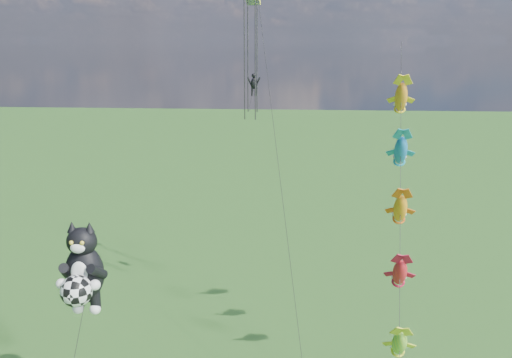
{
  "coord_description": "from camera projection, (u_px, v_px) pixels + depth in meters",
  "views": [
    {
      "loc": [
        7.05,
        -23.09,
        20.32
      ],
      "look_at": [
        4.25,
        12.32,
        11.69
      ],
      "focal_mm": 40.0,
      "sensor_mm": 36.0,
      "label": 1
    }
  ],
  "objects": [
    {
      "name": "fish_windsock_rig",
      "position": [
        400.0,
        210.0,
        31.05
      ],
      "size": [
        1.97,
        15.9,
        20.27
      ],
      "rotation": [
        0.0,
        0.0,
        0.22
      ],
      "color": "brown",
      "rests_on": "ground"
    },
    {
      "name": "parafoil_rig",
      "position": [
        255.0,
        69.0,
        39.2
      ],
      "size": [
        5.15,
        16.97,
        26.03
      ],
      "rotation": [
        0.0,
        0.0,
        0.35
      ],
      "color": "brown",
      "rests_on": "ground"
    },
    {
      "name": "cat_kite_rig",
      "position": [
        82.0,
        272.0,
        29.23
      ],
      "size": [
        2.45,
        4.1,
        11.4
      ],
      "rotation": [
        0.0,
        0.0,
        -0.33
      ],
      "color": "brown",
      "rests_on": "ground"
    }
  ]
}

